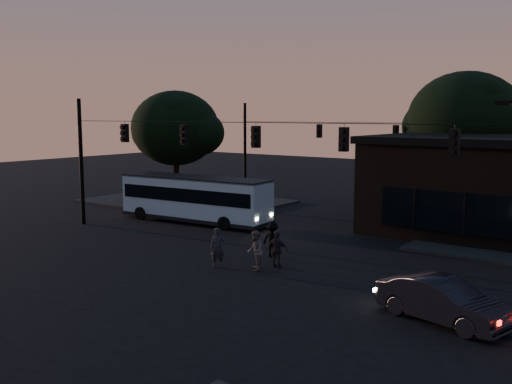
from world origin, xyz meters
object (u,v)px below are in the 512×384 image
Objects in this scene: car at (443,301)px; pedestrian_c at (277,250)px; pedestrian_a at (218,248)px; pedestrian_d at (273,240)px; pedestrian_b at (255,251)px; bus at (195,197)px.

car is 2.70× the size of pedestrian_c.
pedestrian_c is (2.09, 1.50, -0.07)m from pedestrian_a.
pedestrian_a is 1.05× the size of pedestrian_d.
pedestrian_b is at bearing 48.88° from pedestrian_c.
pedestrian_b is (1.60, 0.56, -0.01)m from pedestrian_a.
bus is 6.18× the size of pedestrian_d.
pedestrian_a is 2.57m from pedestrian_c.
bus is 10.66m from pedestrian_a.
pedestrian_c reaches higher than car.
pedestrian_a is 1.09× the size of pedestrian_c.
pedestrian_b reaches higher than car.
pedestrian_c is at bearing 88.75° from car.
pedestrian_d reaches higher than pedestrian_c.
pedestrian_a is at bearing 100.32° from car.
pedestrian_a reaches higher than pedestrian_c.
bus reaches higher than pedestrian_b.
car is at bearing 150.49° from pedestrian_c.
bus is 11.48m from pedestrian_c.
pedestrian_a is at bearing -106.91° from pedestrian_b.
bus is at bearing -161.01° from pedestrian_b.
pedestrian_a is 1.70m from pedestrian_b.
pedestrian_a is at bearing 72.76° from pedestrian_d.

